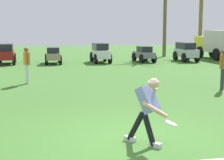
# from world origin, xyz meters

# --- Properties ---
(ground_plane) EXTENTS (80.00, 80.00, 0.00)m
(ground_plane) POSITION_xyz_m (0.00, 0.00, 0.00)
(ground_plane) COLOR #3C6C2A
(frisbee_thrower) EXTENTS (0.68, 1.02, 1.40)m
(frisbee_thrower) POSITION_xyz_m (0.27, -0.39, 0.79)
(frisbee_thrower) COLOR black
(frisbee_thrower) RESTS_ON ground_plane
(frisbee_in_flight) EXTENTS (0.29, 0.30, 0.11)m
(frisbee_in_flight) POSITION_xyz_m (0.54, -1.00, 0.62)
(frisbee_in_flight) COLOR white
(teammate_near_sideline) EXTENTS (0.37, 0.43, 1.56)m
(teammate_near_sideline) POSITION_xyz_m (4.87, 5.38, 0.94)
(teammate_near_sideline) COLOR #33333D
(teammate_near_sideline) RESTS_ON ground_plane
(teammate_midfield) EXTENTS (0.30, 0.49, 1.56)m
(teammate_midfield) POSITION_xyz_m (-2.72, 8.06, 0.94)
(teammate_midfield) COLOR silver
(teammate_midfield) RESTS_ON ground_plane
(parked_car_slot_b) EXTENTS (1.32, 2.47, 1.34)m
(parked_car_slot_b) POSITION_xyz_m (-4.70, 16.77, 0.72)
(parked_car_slot_b) COLOR maroon
(parked_car_slot_b) RESTS_ON ground_plane
(parked_car_slot_c) EXTENTS (1.14, 2.23, 1.10)m
(parked_car_slot_c) POSITION_xyz_m (-1.65, 16.38, 0.56)
(parked_car_slot_c) COLOR #998466
(parked_car_slot_c) RESTS_ON ground_plane
(parked_car_slot_d) EXTENTS (1.28, 2.46, 1.34)m
(parked_car_slot_d) POSITION_xyz_m (1.59, 16.68, 0.72)
(parked_car_slot_d) COLOR silver
(parked_car_slot_d) RESTS_ON ground_plane
(parked_car_slot_e) EXTENTS (1.32, 2.29, 1.10)m
(parked_car_slot_e) POSITION_xyz_m (4.68, 16.59, 0.56)
(parked_car_slot_e) COLOR slate
(parked_car_slot_e) RESTS_ON ground_plane
(parked_car_slot_f) EXTENTS (1.19, 2.42, 1.34)m
(parked_car_slot_f) POSITION_xyz_m (7.81, 16.64, 0.72)
(parked_car_slot_f) COLOR #B7BABF
(parked_car_slot_f) RESTS_ON ground_plane
(box_truck) EXTENTS (1.72, 5.97, 2.20)m
(box_truck) POSITION_xyz_m (10.74, 17.24, 1.23)
(box_truck) COLOR yellow
(box_truck) RESTS_ON ground_plane
(palm_tree_left_of_centre) EXTENTS (3.41, 3.15, 6.93)m
(palm_tree_left_of_centre) POSITION_xyz_m (7.56, 20.83, 4.22)
(palm_tree_left_of_centre) COLOR brown
(palm_tree_left_of_centre) RESTS_ON ground_plane
(palm_tree_right_of_centre) EXTENTS (2.95, 3.47, 7.13)m
(palm_tree_right_of_centre) POSITION_xyz_m (11.49, 22.63, 4.10)
(palm_tree_right_of_centre) COLOR brown
(palm_tree_right_of_centre) RESTS_ON ground_plane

